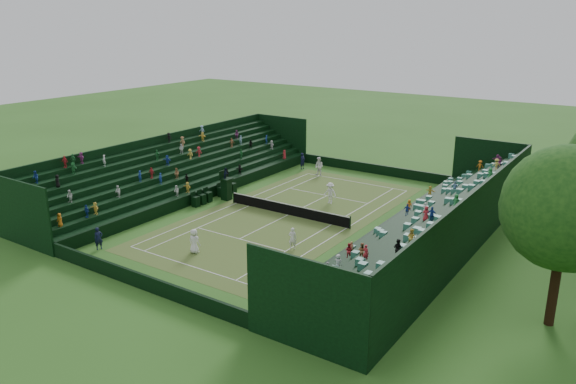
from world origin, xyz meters
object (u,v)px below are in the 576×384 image
umpire_chair (226,186)px  player_far_east (330,193)px  tennis_net (288,209)px  player_near_east (293,238)px  player_near_west (194,241)px  player_far_west (319,166)px

umpire_chair → player_far_east: umpire_chair is taller
tennis_net → player_near_east: 7.13m
player_near_west → umpire_chair: bearing=-65.7°
player_near_east → player_far_west: size_ratio=0.83×
player_far_west → player_near_east: bearing=-55.8°
player_near_west → player_far_west: (-3.26, 22.10, 0.09)m
player_near_east → player_far_west: player_far_west is taller
player_near_east → player_far_east: (-2.92, 10.35, 0.15)m
player_near_east → player_far_east: size_ratio=0.84×
umpire_chair → player_far_west: (2.69, 11.61, -0.29)m
tennis_net → player_near_east: player_near_east is taller
umpire_chair → player_far_west: 11.92m
player_near_east → player_far_west: bearing=-88.6°
player_near_east → player_far_east: 10.75m
tennis_net → player_far_west: bearing=109.4°
umpire_chair → player_far_west: bearing=77.0°
player_far_west → umpire_chair: bearing=-94.4°
tennis_net → umpire_chair: (-6.91, 0.38, 0.73)m
tennis_net → player_near_east: bearing=-53.4°
player_far_west → player_near_west: bearing=-73.0°
player_near_west → player_near_east: bearing=-145.2°
tennis_net → player_near_west: size_ratio=6.65×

